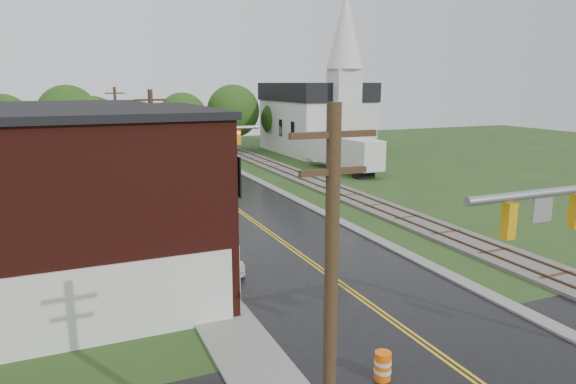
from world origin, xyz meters
TOP-DOWN VIEW (x-y plane):
  - main_road at (0.00, 30.00)m, footprint 10.00×90.00m
  - curb_right at (5.40, 35.00)m, footprint 0.80×70.00m
  - sidewalk_left at (-6.20, 25.00)m, footprint 2.40×50.00m
  - brick_building at (-12.48, 15.00)m, footprint 14.30×10.30m
  - yellow_house at (-11.00, 26.00)m, footprint 8.00×7.00m
  - darkred_building at (-10.00, 35.00)m, footprint 7.00×6.00m
  - church at (20.00, 53.74)m, footprint 10.40×18.40m
  - railroad at (10.00, 35.00)m, footprint 3.20×80.00m
  - traffic_signal_far at (-3.47, 27.00)m, footprint 7.34×0.43m
  - utility_pole_a at (-6.80, 0.00)m, footprint 1.80×0.28m
  - utility_pole_b at (-6.80, 22.00)m, footprint 1.80×0.28m
  - utility_pole_c at (-6.80, 44.00)m, footprint 1.80×0.28m
  - tree_left_c at (-13.85, 39.90)m, footprint 6.00×6.00m
  - tree_left_e at (-8.85, 45.90)m, footprint 6.40×6.40m
  - suv_dark at (0.80, 35.72)m, footprint 2.57×5.44m
  - pickup_white at (-4.80, 15.92)m, footprint 2.00×4.33m
  - semi_trailer at (15.71, 39.46)m, footprint 3.27×12.07m
  - construction_barrel at (-2.70, 4.00)m, footprint 0.65×0.65m

SIDE VIEW (x-z plane):
  - main_road at x=0.00m, z-range -0.01..0.01m
  - curb_right at x=5.40m, z-range -0.06..0.06m
  - sidewalk_left at x=-6.20m, z-range -0.06..0.06m
  - railroad at x=10.00m, z-range -0.04..0.26m
  - construction_barrel at x=-2.70m, z-range 0.00..0.96m
  - pickup_white at x=-4.80m, z-range 0.00..1.23m
  - suv_dark at x=0.80m, z-range 0.00..1.50m
  - darkred_building at x=-10.00m, z-range 0.00..4.40m
  - semi_trailer at x=15.71m, z-range 0.36..4.15m
  - yellow_house at x=-11.00m, z-range 0.00..6.40m
  - brick_building at x=-12.48m, z-range 0.00..8.30m
  - tree_left_c at x=-13.85m, z-range 0.69..8.34m
  - utility_pole_a at x=-6.80m, z-range 0.22..9.22m
  - utility_pole_b at x=-6.80m, z-range 0.22..9.22m
  - utility_pole_c at x=-6.80m, z-range 0.22..9.22m
  - tree_left_e at x=-8.85m, z-range 0.73..8.89m
  - traffic_signal_far at x=-3.47m, z-range 1.37..8.57m
  - church at x=20.00m, z-range -4.17..15.83m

